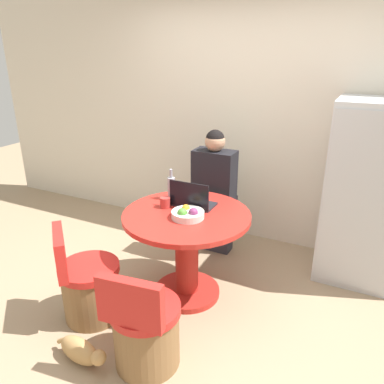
% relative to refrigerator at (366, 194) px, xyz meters
% --- Properties ---
extents(ground_plane, '(12.00, 12.00, 0.00)m').
position_rel_refrigerator_xyz_m(ground_plane, '(-1.24, -1.27, -0.82)').
color(ground_plane, '#9E8466').
extents(wall_back, '(7.00, 0.06, 2.60)m').
position_rel_refrigerator_xyz_m(wall_back, '(-1.24, 0.36, 0.48)').
color(wall_back, beige).
rests_on(wall_back, ground_plane).
extents(refrigerator, '(0.68, 0.64, 1.64)m').
position_rel_refrigerator_xyz_m(refrigerator, '(0.00, 0.00, 0.00)').
color(refrigerator, silver).
rests_on(refrigerator, ground_plane).
extents(dining_table, '(1.04, 1.04, 0.78)m').
position_rel_refrigerator_xyz_m(dining_table, '(-1.28, -0.98, -0.31)').
color(dining_table, '#B2261E').
rests_on(dining_table, ground_plane).
extents(chair_near_camera, '(0.47, 0.48, 0.78)m').
position_rel_refrigerator_xyz_m(chair_near_camera, '(-1.18, -1.79, -0.55)').
color(chair_near_camera, brown).
rests_on(chair_near_camera, ground_plane).
extents(chair_near_left_corner, '(0.54, 0.54, 0.78)m').
position_rel_refrigerator_xyz_m(chair_near_left_corner, '(-1.85, -1.58, -0.55)').
color(chair_near_left_corner, brown).
rests_on(chair_near_left_corner, ground_plane).
extents(person_seated, '(0.40, 0.37, 1.32)m').
position_rel_refrigerator_xyz_m(person_seated, '(-1.34, -0.23, -0.10)').
color(person_seated, '#2D2D38').
rests_on(person_seated, ground_plane).
extents(laptop, '(0.35, 0.21, 0.23)m').
position_rel_refrigerator_xyz_m(laptop, '(-1.30, -0.83, 0.01)').
color(laptop, '#232328').
rests_on(laptop, dining_table).
extents(fruit_bowl, '(0.26, 0.26, 0.10)m').
position_rel_refrigerator_xyz_m(fruit_bowl, '(-1.24, -1.05, -0.01)').
color(fruit_bowl, beige).
rests_on(fruit_bowl, dining_table).
extents(coffee_cup, '(0.09, 0.09, 0.09)m').
position_rel_refrigerator_xyz_m(coffee_cup, '(-1.50, -0.95, 0.00)').
color(coffee_cup, '#B2332D').
rests_on(coffee_cup, dining_table).
extents(bottle, '(0.07, 0.07, 0.28)m').
position_rel_refrigerator_xyz_m(bottle, '(-1.54, -0.76, 0.06)').
color(bottle, '#9999A3').
rests_on(bottle, dining_table).
extents(cat, '(0.46, 0.16, 0.19)m').
position_rel_refrigerator_xyz_m(cat, '(-1.58, -1.99, -0.72)').
color(cat, tan).
rests_on(cat, ground_plane).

